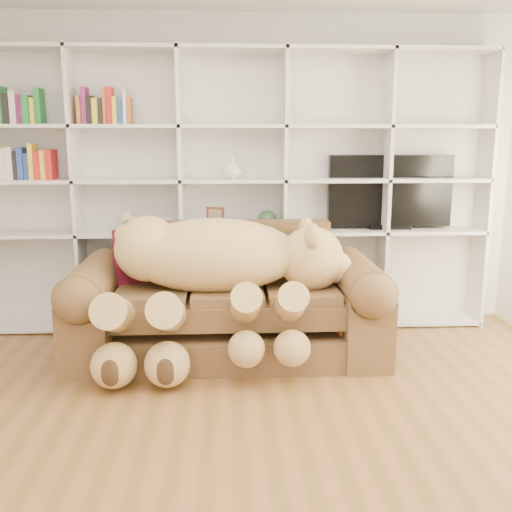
{
  "coord_description": "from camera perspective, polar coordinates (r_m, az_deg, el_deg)",
  "views": [
    {
      "loc": [
        -0.06,
        -2.6,
        1.66
      ],
      "look_at": [
        0.16,
        1.63,
        0.78
      ],
      "focal_mm": 40.0,
      "sensor_mm": 36.0,
      "label": 1
    }
  ],
  "objects": [
    {
      "name": "sofa",
      "position": [
        4.44,
        -2.85,
        -5.09
      ],
      "size": [
        2.36,
        1.02,
        0.99
      ],
      "color": "brown",
      "rests_on": "floor"
    },
    {
      "name": "figurine_short",
      "position": [
        5.03,
        -12.4,
        3.19
      ],
      "size": [
        0.08,
        0.08,
        0.14
      ],
      "primitive_type": "cylinder",
      "rotation": [
        0.0,
        0.0,
        0.04
      ],
      "color": "beige",
      "rests_on": "bookshelf"
    },
    {
      "name": "wall_back",
      "position": [
        5.11,
        -2.35,
        8.29
      ],
      "size": [
        5.0,
        0.02,
        2.7
      ],
      "primitive_type": "cube",
      "color": "white",
      "rests_on": "floor"
    },
    {
      "name": "green_vase",
      "position": [
        4.97,
        1.12,
        3.59
      ],
      "size": [
        0.17,
        0.17,
        0.17
      ],
      "primitive_type": "sphere",
      "color": "#2A5231",
      "rests_on": "bookshelf"
    },
    {
      "name": "throw_pillow",
      "position": [
        4.56,
        -11.21,
        -0.21
      ],
      "size": [
        0.5,
        0.35,
        0.48
      ],
      "primitive_type": "cube",
      "rotation": [
        -0.24,
        0.0,
        0.23
      ],
      "color": "#4F0D16",
      "rests_on": "sofa"
    },
    {
      "name": "picture_frame",
      "position": [
        4.96,
        -4.1,
        3.78
      ],
      "size": [
        0.16,
        0.08,
        0.2
      ],
      "primitive_type": "cube",
      "rotation": [
        0.0,
        0.0,
        -0.35
      ],
      "color": "brown",
      "rests_on": "bookshelf"
    },
    {
      "name": "teddy_bear",
      "position": [
        4.16,
        -4.09,
        -1.57
      ],
      "size": [
        1.87,
        1.0,
        1.08
      ],
      "rotation": [
        0.0,
        0.0,
        -0.01
      ],
      "color": "tan",
      "rests_on": "sofa"
    },
    {
      "name": "figurine_tall",
      "position": [
        5.03,
        -12.85,
        3.39
      ],
      "size": [
        0.09,
        0.09,
        0.17
      ],
      "primitive_type": "cylinder",
      "rotation": [
        0.0,
        0.0,
        -0.07
      ],
      "color": "beige",
      "rests_on": "bookshelf"
    },
    {
      "name": "shelf_vase",
      "position": [
        4.91,
        -2.37,
        8.76
      ],
      "size": [
        0.17,
        0.17,
        0.17
      ],
      "primitive_type": "imported",
      "rotation": [
        0.0,
        0.0,
        0.04
      ],
      "color": "silver",
      "rests_on": "bookshelf"
    },
    {
      "name": "floor",
      "position": [
        3.09,
        -1.5,
        -20.75
      ],
      "size": [
        5.0,
        5.0,
        0.0
      ],
      "primitive_type": "plane",
      "color": "brown",
      "rests_on": "ground"
    },
    {
      "name": "tv",
      "position": [
        5.18,
        13.23,
        6.2
      ],
      "size": [
        1.09,
        0.18,
        0.65
      ],
      "color": "black",
      "rests_on": "bookshelf"
    },
    {
      "name": "bookshelf",
      "position": [
        4.98,
        -5.11,
        7.65
      ],
      "size": [
        4.43,
        0.35,
        2.4
      ],
      "color": "silver",
      "rests_on": "floor"
    },
    {
      "name": "gift_box",
      "position": [
        4.48,
        9.63,
        -8.27
      ],
      "size": [
        0.39,
        0.37,
        0.27
      ],
      "primitive_type": "cube",
      "rotation": [
        0.0,
        0.0,
        0.18
      ],
      "color": "#C15019",
      "rests_on": "floor"
    },
    {
      "name": "snow_globe",
      "position": [
        4.99,
        -8.75,
        3.22
      ],
      "size": [
        0.12,
        0.12,
        0.12
      ],
      "primitive_type": "sphere",
      "color": "silver",
      "rests_on": "bookshelf"
    }
  ]
}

